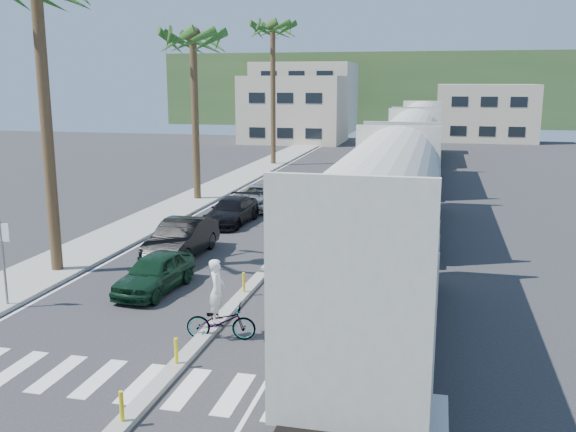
% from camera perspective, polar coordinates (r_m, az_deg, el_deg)
% --- Properties ---
extents(ground, '(140.00, 140.00, 0.00)m').
position_cam_1_polar(ground, '(18.44, -8.62, -11.97)').
color(ground, '#28282B').
rests_on(ground, ground).
extents(sidewalk, '(3.00, 90.00, 0.15)m').
position_cam_1_polar(sidewalk, '(43.88, -6.87, 2.20)').
color(sidewalk, gray).
rests_on(sidewalk, ground).
extents(rails, '(1.56, 100.00, 0.06)m').
position_cam_1_polar(rails, '(44.24, 11.19, 2.08)').
color(rails, black).
rests_on(rails, ground).
extents(median, '(0.45, 60.00, 0.85)m').
position_cam_1_polar(median, '(36.87, 2.91, 0.43)').
color(median, gray).
rests_on(median, ground).
extents(crosswalk, '(14.00, 2.20, 0.01)m').
position_cam_1_polar(crosswalk, '(16.78, -11.23, -14.56)').
color(crosswalk, silver).
rests_on(crosswalk, ground).
extents(lane_markings, '(9.42, 90.00, 0.01)m').
position_cam_1_polar(lane_markings, '(42.16, 1.27, 1.78)').
color(lane_markings, silver).
rests_on(lane_markings, ground).
extents(freight_train, '(3.00, 60.94, 5.85)m').
position_cam_1_polar(freight_train, '(38.20, 11.02, 4.91)').
color(freight_train, '#B7B5A7').
rests_on(freight_train, ground).
extents(palm_trees, '(3.50, 37.20, 13.75)m').
position_cam_1_polar(palm_trees, '(41.11, -7.85, 16.54)').
color(palm_trees, brown).
rests_on(palm_trees, ground).
extents(street_sign, '(0.60, 0.08, 3.00)m').
position_cam_1_polar(street_sign, '(22.99, -24.03, -2.86)').
color(street_sign, slate).
rests_on(street_sign, ground).
extents(buildings, '(38.00, 27.00, 10.00)m').
position_cam_1_polar(buildings, '(88.25, 4.94, 9.89)').
color(buildings, '#BFAF98').
rests_on(buildings, ground).
extents(hillside, '(80.00, 20.00, 12.00)m').
position_cam_1_polar(hillside, '(115.79, 10.25, 11.04)').
color(hillside, '#385628').
rests_on(hillside, ground).
extents(car_lead, '(2.17, 4.27, 1.38)m').
position_cam_1_polar(car_lead, '(23.55, -11.76, -4.95)').
color(car_lead, black).
rests_on(car_lead, ground).
extents(car_second, '(1.82, 4.93, 1.61)m').
position_cam_1_polar(car_second, '(27.86, -9.45, -1.99)').
color(car_second, black).
rests_on(car_second, ground).
extents(car_third, '(2.41, 4.92, 1.37)m').
position_cam_1_polar(car_third, '(33.97, -5.03, 0.44)').
color(car_third, black).
rests_on(car_third, ground).
extents(car_rear, '(2.41, 5.01, 1.38)m').
position_cam_1_polar(car_rear, '(37.93, -2.72, 1.68)').
color(car_rear, '#9EA0A2').
rests_on(car_rear, ground).
extents(cyclist, '(1.33, 2.26, 2.42)m').
position_cam_1_polar(cyclist, '(19.01, -6.06, -8.65)').
color(cyclist, '#9EA0A5').
rests_on(cyclist, ground).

